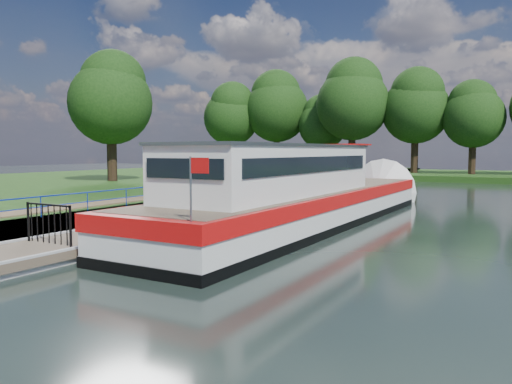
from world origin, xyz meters
The scene contains 15 objects.
riverbank centered at (-18.00, 15.00, 0.39)m, with size 32.00×90.00×0.78m, color #1B3D11.
bank_edge centered at (-2.55, 15.00, 0.39)m, with size 1.10×90.00×0.78m, color #473D2D.
footpath centered at (-4.40, 8.00, 0.80)m, with size 1.60×40.00×0.05m, color brown.
carpark centered at (-11.00, 38.00, 0.81)m, with size 14.00×12.00×0.06m, color black.
blue_fence centered at (-2.75, 3.00, 1.31)m, with size 0.04×18.04×0.72m.
pontoon centered at (0.00, 13.00, 0.18)m, with size 2.50×30.00×0.56m.
mooring_piles centered at (0.00, 13.00, 1.28)m, with size 0.30×27.30×3.55m.
gate_panel centered at (0.00, 2.20, 1.15)m, with size 1.85×0.05×1.15m.
barge centered at (3.60, 12.20, 1.09)m, with size 4.36×21.15×4.78m.
horizon_trees centered at (-1.61, 48.68, 7.95)m, with size 54.38×10.03×12.87m.
bank_tree_a centered at (-15.99, 20.08, 7.02)m, with size 6.12×6.12×9.72m.
car_a centered at (-8.81, 37.32, 1.40)m, with size 1.34×3.33×1.13m, color #999999.
car_b centered at (-11.94, 37.33, 1.49)m, with size 1.39×4.00×1.32m, color #999999.
car_c centered at (-14.29, 34.72, 1.37)m, with size 1.49×3.66×1.06m, color #999999.
car_d centered at (-7.70, 40.28, 1.42)m, with size 1.96×4.24×1.18m, color #999999.
Camera 1 is at (12.00, -6.90, 3.03)m, focal length 35.00 mm.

